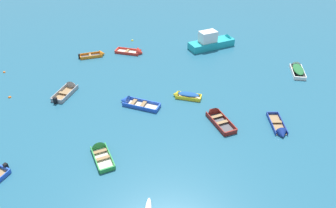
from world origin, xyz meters
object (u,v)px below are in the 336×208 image
object	(u,v)px
rowboat_green_outer_left	(100,150)
rowboat_grey_back_row_left	(69,89)
rowboat_orange_near_camera	(97,55)
rowboat_white_distant_center	(297,68)
rowboat_red_far_left	(136,52)
rowboat_blue_far_back	(131,102)
mooring_buoy_outer_edge	(4,72)
motor_launch_turquoise_foreground_center	(214,41)
rowboat_yellow_far_right	(184,95)
mooring_buoy_between_boats_right	(10,98)
mooring_buoy_midfield	(132,41)
rowboat_maroon_outer_right	(215,116)
rowboat_deep_blue_cluster_inner	(280,130)

from	to	relation	value
rowboat_green_outer_left	rowboat_grey_back_row_left	bearing A→B (deg)	128.29
rowboat_orange_near_camera	rowboat_white_distant_center	xyz separation A→B (m)	(23.91, 0.69, 0.15)
rowboat_red_far_left	rowboat_white_distant_center	world-z (taller)	rowboat_white_distant_center
rowboat_blue_far_back	mooring_buoy_outer_edge	distance (m)	16.38
rowboat_blue_far_back	motor_launch_turquoise_foreground_center	world-z (taller)	motor_launch_turquoise_foreground_center
rowboat_red_far_left	rowboat_green_outer_left	world-z (taller)	rowboat_red_far_left
rowboat_yellow_far_right	mooring_buoy_between_boats_right	world-z (taller)	rowboat_yellow_far_right
rowboat_yellow_far_right	motor_launch_turquoise_foreground_center	distance (m)	12.99
rowboat_blue_far_back	rowboat_yellow_far_right	bearing A→B (deg)	23.67
rowboat_white_distant_center	mooring_buoy_midfield	xyz separation A→B (m)	(-20.92, 4.67, -0.31)
rowboat_red_far_left	rowboat_blue_far_back	bearing A→B (deg)	-76.41
rowboat_green_outer_left	mooring_buoy_between_boats_right	distance (m)	13.14
mooring_buoy_outer_edge	rowboat_maroon_outer_right	bearing A→B (deg)	-9.35
rowboat_red_far_left	mooring_buoy_midfield	distance (m)	4.09
rowboat_maroon_outer_right	motor_launch_turquoise_foreground_center	distance (m)	15.66
rowboat_orange_near_camera	rowboat_maroon_outer_right	bearing A→B (deg)	-33.17
rowboat_yellow_far_right	mooring_buoy_midfield	bearing A→B (deg)	125.67
rowboat_red_far_left	motor_launch_turquoise_foreground_center	bearing A→B (deg)	22.55
rowboat_green_outer_left	rowboat_blue_far_back	bearing A→B (deg)	85.54
rowboat_yellow_far_right	rowboat_white_distant_center	world-z (taller)	rowboat_white_distant_center
rowboat_blue_far_back	rowboat_grey_back_row_left	size ratio (longest dim) A/B	1.10
rowboat_green_outer_left	mooring_buoy_outer_edge	bearing A→B (deg)	146.18
rowboat_deep_blue_cluster_inner	mooring_buoy_between_boats_right	bearing A→B (deg)	179.18
mooring_buoy_between_boats_right	mooring_buoy_midfield	size ratio (longest dim) A/B	0.92
mooring_buoy_outer_edge	mooring_buoy_midfield	world-z (taller)	mooring_buoy_midfield
mooring_buoy_midfield	motor_launch_turquoise_foreground_center	bearing A→B (deg)	0.93
rowboat_deep_blue_cluster_inner	rowboat_white_distant_center	distance (m)	12.06
rowboat_blue_far_back	rowboat_yellow_far_right	size ratio (longest dim) A/B	1.42
rowboat_yellow_far_right	motor_launch_turquoise_foreground_center	world-z (taller)	motor_launch_turquoise_foreground_center
motor_launch_turquoise_foreground_center	mooring_buoy_outer_edge	world-z (taller)	motor_launch_turquoise_foreground_center
rowboat_yellow_far_right	rowboat_grey_back_row_left	world-z (taller)	rowboat_grey_back_row_left
rowboat_blue_far_back	mooring_buoy_outer_edge	world-z (taller)	rowboat_blue_far_back
rowboat_grey_back_row_left	rowboat_white_distant_center	world-z (taller)	rowboat_grey_back_row_left
rowboat_deep_blue_cluster_inner	motor_launch_turquoise_foreground_center	distance (m)	17.95
rowboat_grey_back_row_left	motor_launch_turquoise_foreground_center	distance (m)	19.58
rowboat_red_far_left	mooring_buoy_between_boats_right	world-z (taller)	rowboat_red_far_left
mooring_buoy_between_boats_right	rowboat_yellow_far_right	bearing A→B (deg)	11.04
rowboat_deep_blue_cluster_inner	rowboat_white_distant_center	world-z (taller)	rowboat_white_distant_center
rowboat_grey_back_row_left	mooring_buoy_outer_edge	bearing A→B (deg)	166.49
rowboat_blue_far_back	rowboat_white_distant_center	distance (m)	19.52
rowboat_white_distant_center	mooring_buoy_between_boats_right	world-z (taller)	rowboat_white_distant_center
motor_launch_turquoise_foreground_center	rowboat_maroon_outer_right	bearing A→B (deg)	-85.23
rowboat_yellow_far_right	rowboat_white_distant_center	bearing A→B (deg)	33.92
rowboat_orange_near_camera	motor_launch_turquoise_foreground_center	world-z (taller)	motor_launch_turquoise_foreground_center
rowboat_red_far_left	mooring_buoy_between_boats_right	bearing A→B (deg)	-128.40
rowboat_maroon_outer_right	rowboat_orange_near_camera	distance (m)	18.38
rowboat_white_distant_center	mooring_buoy_outer_edge	bearing A→B (deg)	-168.34
rowboat_deep_blue_cluster_inner	rowboat_white_distant_center	bearing A→B (deg)	76.04
rowboat_white_distant_center	mooring_buoy_between_boats_right	bearing A→B (deg)	-158.70
mooring_buoy_outer_edge	mooring_buoy_between_boats_right	distance (m)	5.87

